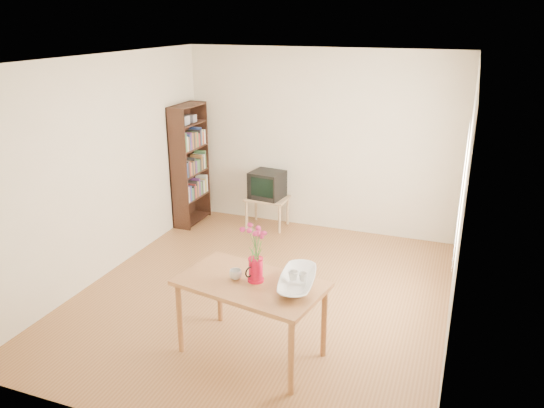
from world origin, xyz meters
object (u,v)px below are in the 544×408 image
at_px(bowl, 298,262).
at_px(table, 251,291).
at_px(television, 268,184).
at_px(pitcher, 256,270).
at_px(mug, 236,274).

bearing_deg(bowl, table, -165.58).
bearing_deg(bowl, television, 115.63).
distance_m(table, television, 3.20).
bearing_deg(bowl, pitcher, -169.42).
height_order(pitcher, bowl, bowl).
relative_size(pitcher, mug, 1.98).
relative_size(table, bowl, 3.08).
bearing_deg(mug, television, -71.93).
bearing_deg(mug, bowl, -167.53).
height_order(bowl, television, bowl).
xyz_separation_m(table, bowl, (0.40, 0.10, 0.31)).
distance_m(pitcher, mug, 0.20).
relative_size(table, mug, 12.40).
relative_size(table, pitcher, 6.26).
xyz_separation_m(mug, bowl, (0.55, 0.10, 0.17)).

